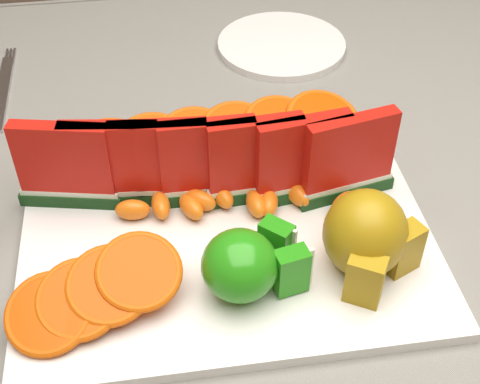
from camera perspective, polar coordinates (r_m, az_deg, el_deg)
name	(u,v)px	position (r m, az deg, el deg)	size (l,w,h in m)	color
table	(278,272)	(0.78, 3.25, -6.87)	(1.40, 0.90, 0.75)	#482D1D
tablecloth	(280,235)	(0.73, 3.43, -3.67)	(1.53, 1.03, 0.20)	gray
platter	(227,238)	(0.66, -1.13, -3.95)	(0.40, 0.30, 0.01)	silver
apple_cluster	(248,264)	(0.59, 0.65, -6.15)	(0.11, 0.09, 0.06)	#1B9119
pear_cluster	(367,237)	(0.61, 10.82, -3.81)	(0.10, 0.10, 0.09)	#9B611C
side_plate	(281,45)	(0.96, 3.56, 12.41)	(0.19, 0.19, 0.01)	silver
fork	(4,89)	(0.92, -19.53, 8.29)	(0.02, 0.20, 0.00)	silver
watermelon_row	(208,164)	(0.66, -2.76, 2.43)	(0.39, 0.07, 0.10)	#093410
orange_fan_front	(95,292)	(0.59, -12.31, -8.35)	(0.17, 0.11, 0.05)	#EA5308
orange_fan_back	(217,134)	(0.74, -1.96, 4.93)	(0.34, 0.11, 0.05)	#EA5308
tangerine_segments	(239,201)	(0.67, -0.09, -0.77)	(0.25, 0.07, 0.02)	orange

